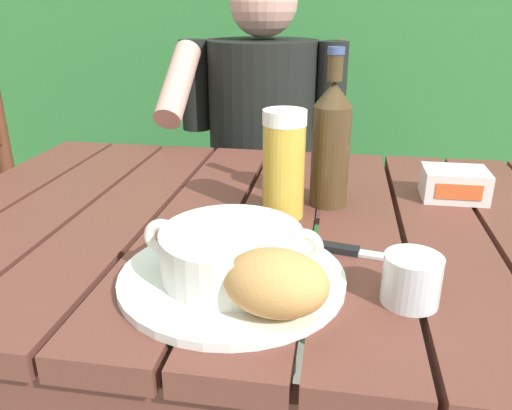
% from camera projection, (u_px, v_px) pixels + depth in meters
% --- Properties ---
extents(dining_table, '(1.23, 0.82, 0.74)m').
position_uv_depth(dining_table, '(276.00, 267.00, 0.91)').
color(dining_table, brown).
rests_on(dining_table, ground_plane).
extents(chair_near_diner, '(0.47, 0.40, 0.97)m').
position_uv_depth(chair_near_diner, '(269.00, 187.00, 1.76)').
color(chair_near_diner, brown).
rests_on(chair_near_diner, ground_plane).
extents(person_eating, '(0.48, 0.47, 1.19)m').
position_uv_depth(person_eating, '(260.00, 140.00, 1.50)').
color(person_eating, black).
rests_on(person_eating, ground_plane).
extents(serving_plate, '(0.30, 0.30, 0.01)m').
position_uv_depth(serving_plate, '(232.00, 277.00, 0.67)').
color(serving_plate, white).
rests_on(serving_plate, dining_table).
extents(soup_bowl, '(0.24, 0.19, 0.07)m').
position_uv_depth(soup_bowl, '(232.00, 251.00, 0.65)').
color(soup_bowl, white).
rests_on(soup_bowl, serving_plate).
extents(bread_roll, '(0.13, 0.11, 0.08)m').
position_uv_depth(bread_roll, '(276.00, 283.00, 0.57)').
color(bread_roll, tan).
rests_on(bread_roll, serving_plate).
extents(beer_glass, '(0.07, 0.07, 0.18)m').
position_uv_depth(beer_glass, '(284.00, 164.00, 0.84)').
color(beer_glass, gold).
rests_on(beer_glass, dining_table).
extents(beer_bottle, '(0.07, 0.07, 0.28)m').
position_uv_depth(beer_bottle, '(331.00, 142.00, 0.88)').
color(beer_bottle, '#47341D').
rests_on(beer_bottle, dining_table).
extents(water_glass_small, '(0.07, 0.07, 0.06)m').
position_uv_depth(water_glass_small, '(412.00, 279.00, 0.61)').
color(water_glass_small, silver).
rests_on(water_glass_small, dining_table).
extents(butter_tub, '(0.12, 0.09, 0.06)m').
position_uv_depth(butter_tub, '(454.00, 184.00, 0.94)').
color(butter_tub, white).
rests_on(butter_tub, dining_table).
extents(table_knife, '(0.16, 0.05, 0.01)m').
position_uv_depth(table_knife, '(357.00, 252.00, 0.74)').
color(table_knife, silver).
rests_on(table_knife, dining_table).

